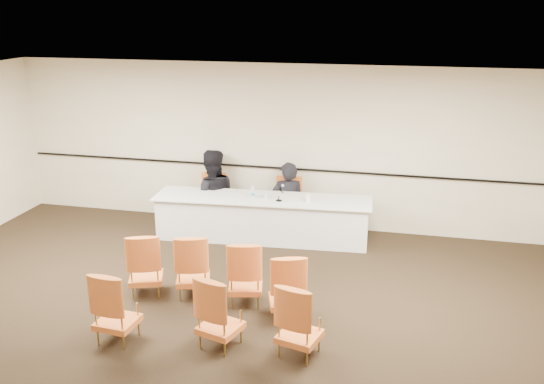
{
  "coord_description": "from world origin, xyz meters",
  "views": [
    {
      "loc": [
        2.45,
        -6.56,
        4.05
      ],
      "look_at": [
        0.3,
        2.6,
        1.07
      ],
      "focal_mm": 40.0,
      "sensor_mm": 36.0,
      "label": 1
    }
  ],
  "objects_px": {
    "panelist_main_chair": "(288,204)",
    "aud_chair_back_mid": "(220,311)",
    "panel_table": "(262,218)",
    "panelist_second": "(212,200)",
    "aud_chair_extra": "(193,265)",
    "microphone": "(279,194)",
    "aud_chair_front_left": "(145,263)",
    "water_bottle": "(253,191)",
    "aud_chair_front_mid": "(245,272)",
    "aud_chair_back_left": "(116,306)",
    "panelist_second_chair": "(212,200)",
    "aud_chair_back_right": "(300,319)",
    "drinking_glass": "(266,196)",
    "panelist_main": "(288,207)",
    "coffee_cup": "(308,198)",
    "aud_chair_front_right": "(287,286)"
  },
  "relations": [
    {
      "from": "drinking_glass",
      "to": "microphone",
      "type": "bearing_deg",
      "value": -18.3
    },
    {
      "from": "panelist_main",
      "to": "panelist_main_chair",
      "type": "height_order",
      "value": "panelist_main"
    },
    {
      "from": "panel_table",
      "to": "water_bottle",
      "type": "bearing_deg",
      "value": -177.58
    },
    {
      "from": "panelist_main_chair",
      "to": "aud_chair_back_mid",
      "type": "xyz_separation_m",
      "value": [
        0.03,
        -4.12,
        0.0
      ]
    },
    {
      "from": "microphone",
      "to": "aud_chair_front_left",
      "type": "distance_m",
      "value": 2.77
    },
    {
      "from": "aud_chair_front_left",
      "to": "water_bottle",
      "type": "bearing_deg",
      "value": 48.95
    },
    {
      "from": "aud_chair_front_mid",
      "to": "aud_chair_back_mid",
      "type": "xyz_separation_m",
      "value": [
        -0.0,
        -1.13,
        0.0
      ]
    },
    {
      "from": "aud_chair_extra",
      "to": "microphone",
      "type": "bearing_deg",
      "value": 54.38
    },
    {
      "from": "panelist_main_chair",
      "to": "aud_chair_back_mid",
      "type": "distance_m",
      "value": 4.12
    },
    {
      "from": "microphone",
      "to": "aud_chair_front_right",
      "type": "height_order",
      "value": "microphone"
    },
    {
      "from": "panel_table",
      "to": "panelist_second",
      "type": "bearing_deg",
      "value": 152.07
    },
    {
      "from": "aud_chair_extra",
      "to": "coffee_cup",
      "type": "bearing_deg",
      "value": 44.46
    },
    {
      "from": "panelist_main",
      "to": "aud_chair_front_right",
      "type": "bearing_deg",
      "value": 82.5
    },
    {
      "from": "panelist_second_chair",
      "to": "drinking_glass",
      "type": "distance_m",
      "value": 1.33
    },
    {
      "from": "aud_chair_extra",
      "to": "panelist_second_chair",
      "type": "bearing_deg",
      "value": 86.42
    },
    {
      "from": "aud_chair_back_right",
      "to": "aud_chair_back_mid",
      "type": "bearing_deg",
      "value": -164.05
    },
    {
      "from": "aud_chair_front_right",
      "to": "water_bottle",
      "type": "bearing_deg",
      "value": 95.6
    },
    {
      "from": "panel_table",
      "to": "aud_chair_extra",
      "type": "height_order",
      "value": "aud_chair_extra"
    },
    {
      "from": "aud_chair_front_right",
      "to": "panel_table",
      "type": "bearing_deg",
      "value": 92.4
    },
    {
      "from": "panel_table",
      "to": "aud_chair_extra",
      "type": "bearing_deg",
      "value": -104.54
    },
    {
      "from": "panelist_main_chair",
      "to": "drinking_glass",
      "type": "distance_m",
      "value": 0.75
    },
    {
      "from": "water_bottle",
      "to": "aud_chair_back_mid",
      "type": "bearing_deg",
      "value": -81.47
    },
    {
      "from": "aud_chair_extra",
      "to": "aud_chair_back_left",
      "type": "bearing_deg",
      "value": -126.7
    },
    {
      "from": "panelist_second",
      "to": "aud_chair_back_mid",
      "type": "bearing_deg",
      "value": 87.24
    },
    {
      "from": "panelist_main",
      "to": "aud_chair_back_right",
      "type": "distance_m",
      "value": 4.21
    },
    {
      "from": "panelist_second_chair",
      "to": "aud_chair_extra",
      "type": "bearing_deg",
      "value": -80.71
    },
    {
      "from": "aud_chair_back_right",
      "to": "aud_chair_front_mid",
      "type": "bearing_deg",
      "value": 145.75
    },
    {
      "from": "panelist_main_chair",
      "to": "panelist_main",
      "type": "bearing_deg",
      "value": 0.0
    },
    {
      "from": "microphone",
      "to": "aud_chair_back_mid",
      "type": "bearing_deg",
      "value": -74.19
    },
    {
      "from": "water_bottle",
      "to": "aud_chair_front_left",
      "type": "bearing_deg",
      "value": -111.17
    },
    {
      "from": "aud_chair_front_left",
      "to": "aud_chair_back_mid",
      "type": "xyz_separation_m",
      "value": [
        1.47,
        -1.08,
        0.0
      ]
    },
    {
      "from": "aud_chair_back_left",
      "to": "aud_chair_extra",
      "type": "height_order",
      "value": "same"
    },
    {
      "from": "panelist_second",
      "to": "aud_chair_back_mid",
      "type": "relative_size",
      "value": 2.05
    },
    {
      "from": "panelist_main",
      "to": "aud_chair_front_left",
      "type": "distance_m",
      "value": 3.36
    },
    {
      "from": "panelist_main_chair",
      "to": "aud_chair_front_right",
      "type": "distance_m",
      "value": 3.33
    },
    {
      "from": "coffee_cup",
      "to": "aud_chair_front_mid",
      "type": "height_order",
      "value": "aud_chair_front_mid"
    },
    {
      "from": "panelist_main_chair",
      "to": "coffee_cup",
      "type": "bearing_deg",
      "value": -56.34
    },
    {
      "from": "panelist_second_chair",
      "to": "aud_chair_front_mid",
      "type": "bearing_deg",
      "value": -67.15
    },
    {
      "from": "aud_chair_back_right",
      "to": "panelist_main_chair",
      "type": "bearing_deg",
      "value": 118.13
    },
    {
      "from": "drinking_glass",
      "to": "aud_chair_back_right",
      "type": "relative_size",
      "value": 0.11
    },
    {
      "from": "panelist_second",
      "to": "microphone",
      "type": "distance_m",
      "value": 1.6
    },
    {
      "from": "drinking_glass",
      "to": "aud_chair_back_right",
      "type": "distance_m",
      "value": 3.71
    },
    {
      "from": "panelist_second",
      "to": "aud_chair_back_right",
      "type": "bearing_deg",
      "value": 98.66
    },
    {
      "from": "drinking_glass",
      "to": "aud_chair_back_mid",
      "type": "xyz_separation_m",
      "value": [
        0.28,
        -3.5,
        -0.34
      ]
    },
    {
      "from": "panelist_main_chair",
      "to": "aud_chair_back_right",
      "type": "relative_size",
      "value": 1.0
    },
    {
      "from": "water_bottle",
      "to": "aud_chair_front_mid",
      "type": "bearing_deg",
      "value": -77.51
    },
    {
      "from": "panel_table",
      "to": "aud_chair_front_mid",
      "type": "xyz_separation_m",
      "value": [
        0.36,
        -2.39,
        0.09
      ]
    },
    {
      "from": "aud_chair_front_right",
      "to": "aud_chair_back_right",
      "type": "height_order",
      "value": "same"
    },
    {
      "from": "panelist_second",
      "to": "aud_chair_extra",
      "type": "bearing_deg",
      "value": 80.56
    },
    {
      "from": "aud_chair_back_mid",
      "to": "aud_chair_extra",
      "type": "bearing_deg",
      "value": 140.2
    }
  ]
}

